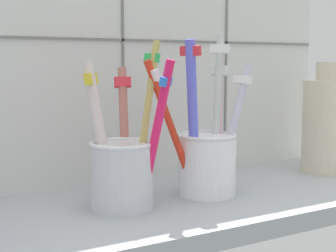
% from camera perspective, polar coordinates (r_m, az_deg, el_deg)
% --- Properties ---
extents(counter_slab, '(0.64, 0.22, 0.02)m').
position_cam_1_polar(counter_slab, '(0.57, -0.16, -9.42)').
color(counter_slab, '#9EA3A8').
rests_on(counter_slab, ground).
extents(tile_wall_back, '(0.64, 0.02, 0.45)m').
position_cam_1_polar(tile_wall_back, '(0.65, -5.57, 11.82)').
color(tile_wall_back, silver).
rests_on(tile_wall_back, ground).
extents(toothbrush_cup_left, '(0.08, 0.11, 0.18)m').
position_cam_1_polar(toothbrush_cup_left, '(0.53, -5.01, -4.59)').
color(toothbrush_cup_left, silver).
rests_on(toothbrush_cup_left, counter_slab).
extents(toothbrush_cup_right, '(0.14, 0.07, 0.19)m').
position_cam_1_polar(toothbrush_cup_right, '(0.58, 4.56, -3.23)').
color(toothbrush_cup_right, white).
rests_on(toothbrush_cup_right, counter_slab).
extents(ceramic_vase, '(0.07, 0.07, 0.15)m').
position_cam_1_polar(ceramic_vase, '(0.73, 17.47, 0.24)').
color(ceramic_vase, beige).
rests_on(ceramic_vase, counter_slab).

